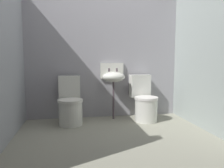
{
  "coord_description": "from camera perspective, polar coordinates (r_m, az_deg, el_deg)",
  "views": [
    {
      "loc": [
        -0.56,
        -2.86,
        1.06
      ],
      "look_at": [
        0.0,
        0.28,
        0.7
      ],
      "focal_mm": 35.51,
      "sensor_mm": 36.0,
      "label": 1
    }
  ],
  "objects": [
    {
      "name": "toilet_right",
      "position": [
        3.91,
        8.28,
        -4.54
      ],
      "size": [
        0.43,
        0.62,
        0.78
      ],
      "rotation": [
        0.0,
        0.0,
        3.22
      ],
      "color": "silver",
      "rests_on": "ground"
    },
    {
      "name": "wall_left",
      "position": [
        3.08,
        -26.55,
        6.69
      ],
      "size": [
        0.1,
        2.46,
        2.22
      ],
      "primitive_type": "cube",
      "color": "#969AA0",
      "rests_on": "ground"
    },
    {
      "name": "wall_back",
      "position": [
        4.08,
        -2.23,
        7.11
      ],
      "size": [
        3.15,
        0.1,
        2.22
      ],
      "primitive_type": "cube",
      "color": "#9B999F",
      "rests_on": "ground"
    },
    {
      "name": "toilet_left",
      "position": [
        3.71,
        -10.74,
        -5.16
      ],
      "size": [
        0.43,
        0.61,
        0.78
      ],
      "rotation": [
        0.0,
        0.0,
        3.21
      ],
      "color": "silver",
      "rests_on": "ground"
    },
    {
      "name": "sink",
      "position": [
        3.9,
        0.32,
        1.93
      ],
      "size": [
        0.42,
        0.35,
        0.99
      ],
      "color": "#51434B",
      "rests_on": "ground"
    },
    {
      "name": "ground_plane",
      "position": [
        3.11,
        0.94,
        -14.24
      ],
      "size": [
        3.15,
        2.66,
        0.08
      ],
      "primitive_type": "cube",
      "color": "gray"
    },
    {
      "name": "wall_right",
      "position": [
        3.56,
        23.89,
        6.68
      ],
      "size": [
        0.1,
        2.46,
        2.22
      ],
      "primitive_type": "cube",
      "color": "#95A09C",
      "rests_on": "ground"
    }
  ]
}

